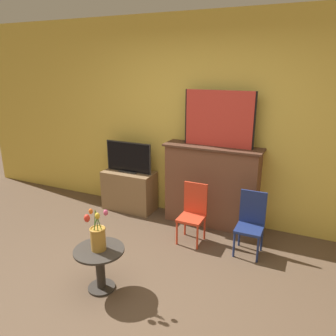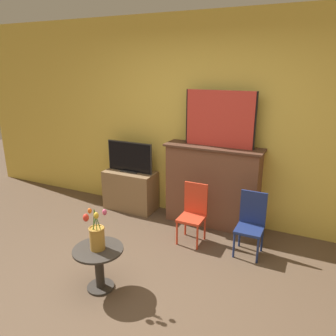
{
  "view_description": "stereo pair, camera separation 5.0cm",
  "coord_description": "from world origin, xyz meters",
  "px_view_note": "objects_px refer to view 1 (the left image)",
  "views": [
    {
      "loc": [
        1.35,
        -1.97,
        2.06
      ],
      "look_at": [
        -0.1,
        1.14,
        0.98
      ],
      "focal_mm": 35.0,
      "sensor_mm": 36.0,
      "label": 1
    },
    {
      "loc": [
        1.39,
        -1.95,
        2.06
      ],
      "look_at": [
        -0.1,
        1.14,
        0.98
      ],
      "focal_mm": 35.0,
      "sensor_mm": 36.0,
      "label": 2
    }
  ],
  "objects_px": {
    "painting": "(219,119)",
    "vase_tulips": "(98,236)",
    "chair_red": "(193,210)",
    "chair_blue": "(251,220)",
    "tv_monitor": "(129,158)"
  },
  "relations": [
    {
      "from": "tv_monitor",
      "to": "chair_blue",
      "type": "distance_m",
      "value": 1.96
    },
    {
      "from": "chair_red",
      "to": "tv_monitor",
      "type": "bearing_deg",
      "value": 158.25
    },
    {
      "from": "vase_tulips",
      "to": "chair_blue",
      "type": "bearing_deg",
      "value": 47.98
    },
    {
      "from": "tv_monitor",
      "to": "chair_red",
      "type": "bearing_deg",
      "value": -21.75
    },
    {
      "from": "painting",
      "to": "vase_tulips",
      "type": "distance_m",
      "value": 2.05
    },
    {
      "from": "chair_blue",
      "to": "vase_tulips",
      "type": "distance_m",
      "value": 1.73
    },
    {
      "from": "tv_monitor",
      "to": "chair_blue",
      "type": "xyz_separation_m",
      "value": [
        1.86,
        -0.45,
        -0.4
      ]
    },
    {
      "from": "tv_monitor",
      "to": "vase_tulips",
      "type": "xyz_separation_m",
      "value": [
        0.72,
        -1.72,
        -0.22
      ]
    },
    {
      "from": "tv_monitor",
      "to": "chair_blue",
      "type": "bearing_deg",
      "value": -13.46
    },
    {
      "from": "vase_tulips",
      "to": "tv_monitor",
      "type": "bearing_deg",
      "value": 112.56
    },
    {
      "from": "chair_red",
      "to": "chair_blue",
      "type": "xyz_separation_m",
      "value": [
        0.68,
        0.02,
        0.0
      ]
    },
    {
      "from": "painting",
      "to": "chair_blue",
      "type": "xyz_separation_m",
      "value": [
        0.57,
        -0.49,
        -1.04
      ]
    },
    {
      "from": "painting",
      "to": "vase_tulips",
      "type": "relative_size",
      "value": 2.08
    },
    {
      "from": "tv_monitor",
      "to": "chair_blue",
      "type": "height_order",
      "value": "tv_monitor"
    },
    {
      "from": "chair_red",
      "to": "vase_tulips",
      "type": "bearing_deg",
      "value": -110.36
    }
  ]
}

